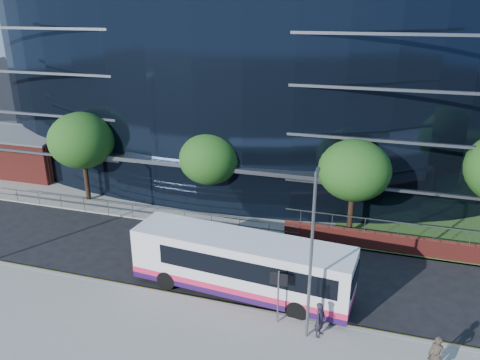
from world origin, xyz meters
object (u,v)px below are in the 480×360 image
(brick_pavilion, at_px, (30,151))
(pedestrian, at_px, (320,320))
(street_sign, at_px, (278,286))
(tree_far_b, at_px, (209,159))
(tree_far_c, at_px, (354,170))
(pedestrian_b, at_px, (436,356))
(city_bus, at_px, (243,264))
(streetlight_east, at_px, (311,253))
(tree_far_a, at_px, (82,140))

(brick_pavilion, height_order, pedestrian, brick_pavilion)
(street_sign, bearing_deg, tree_far_b, 124.08)
(tree_far_c, relative_size, pedestrian, 3.77)
(brick_pavilion, xyz_separation_m, pedestrian_b, (33.39, -16.46, -0.91))
(tree_far_c, relative_size, city_bus, 0.55)
(brick_pavilion, relative_size, tree_far_b, 1.42)
(brick_pavilion, distance_m, city_bus, 27.42)
(tree_far_b, relative_size, pedestrian, 3.50)
(tree_far_b, height_order, pedestrian, tree_far_b)
(tree_far_b, height_order, city_bus, tree_far_b)
(tree_far_b, height_order, streetlight_east, streetlight_east)
(pedestrian_b, bearing_deg, pedestrian, -163.81)
(tree_far_a, xyz_separation_m, city_bus, (15.14, -8.49, -3.18))
(tree_far_b, bearing_deg, pedestrian, -50.29)
(brick_pavilion, xyz_separation_m, tree_far_c, (29.00, -4.50, 2.60))
(brick_pavilion, bearing_deg, pedestrian, -28.50)
(streetlight_east, relative_size, pedestrian, 4.63)
(tree_far_b, height_order, tree_far_c, tree_far_c)
(street_sign, relative_size, tree_far_c, 0.43)
(streetlight_east, distance_m, city_bus, 5.45)
(tree_far_c, bearing_deg, brick_pavilion, 171.18)
(street_sign, distance_m, city_bus, 3.19)
(tree_far_b, bearing_deg, street_sign, -55.92)
(tree_far_c, xyz_separation_m, pedestrian, (-0.45, -11.00, -3.52))
(pedestrian, bearing_deg, tree_far_c, 15.62)
(tree_far_c, relative_size, pedestrian_b, 3.72)
(city_bus, xyz_separation_m, pedestrian, (4.41, -2.51, -0.67))
(brick_pavilion, distance_m, pedestrian, 32.50)
(tree_far_b, distance_m, tree_far_c, 10.02)
(brick_pavilion, xyz_separation_m, tree_far_b, (19.00, -4.00, 2.27))
(brick_pavilion, height_order, pedestrian_b, brick_pavilion)
(tree_far_a, xyz_separation_m, pedestrian, (19.55, -11.00, -3.85))
(streetlight_east, distance_m, pedestrian, 3.48)
(tree_far_c, xyz_separation_m, streetlight_east, (-1.00, -11.17, -0.10))
(streetlight_east, xyz_separation_m, city_bus, (-3.86, 2.68, -2.76))
(brick_pavilion, bearing_deg, streetlight_east, -29.24)
(street_sign, distance_m, pedestrian, 2.38)
(street_sign, xyz_separation_m, tree_far_b, (-7.50, 11.09, 2.06))
(tree_far_b, bearing_deg, city_bus, -60.24)
(tree_far_b, xyz_separation_m, tree_far_c, (10.00, -0.50, 0.33))
(street_sign, bearing_deg, tree_far_a, 148.83)
(street_sign, relative_size, tree_far_a, 0.40)
(tree_far_a, bearing_deg, street_sign, -31.17)
(tree_far_a, height_order, tree_far_c, tree_far_a)
(tree_far_a, distance_m, city_bus, 17.65)
(tree_far_c, bearing_deg, tree_far_a, 180.00)
(street_sign, xyz_separation_m, pedestrian_b, (6.89, -1.37, -1.12))
(street_sign, height_order, tree_far_a, tree_far_a)
(tree_far_a, height_order, tree_far_b, tree_far_a)
(pedestrian, bearing_deg, tree_far_a, 78.58)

